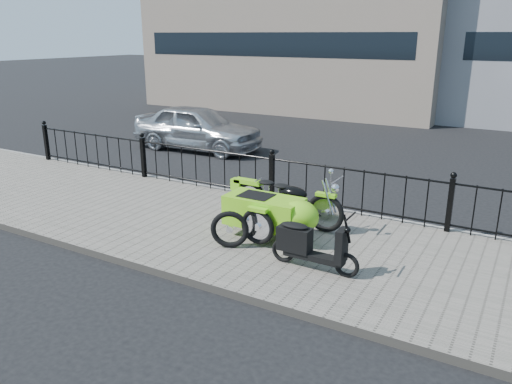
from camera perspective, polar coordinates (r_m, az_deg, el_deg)
The scene contains 8 objects.
ground at distance 9.42m, azimuth -1.98°, elevation -3.73°, with size 120.00×120.00×0.00m, color black.
sidewalk at distance 9.00m, azimuth -3.67°, elevation -4.37°, with size 30.00×3.80×0.12m, color #6C665B.
curb at distance 10.57m, azimuth 2.14°, elevation -0.96°, with size 30.00×0.10×0.12m, color gray.
iron_fence at distance 10.30m, azimuth 1.81°, elevation 1.60°, with size 14.11×0.11×1.08m.
motorcycle_sidecar at distance 8.40m, azimuth 2.43°, elevation -2.09°, with size 2.28×1.48×0.98m.
scooter at distance 7.36m, azimuth 5.99°, elevation -6.04°, with size 1.38×0.40×0.94m.
spare_tire at distance 8.03m, azimuth -3.02°, elevation -4.30°, with size 0.63×0.63×0.09m, color black.
sedan_car at distance 15.52m, azimuth -6.73°, elevation 7.33°, with size 1.63×4.05×1.38m, color silver.
Camera 1 is at (4.67, -7.43, 3.42)m, focal length 35.00 mm.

